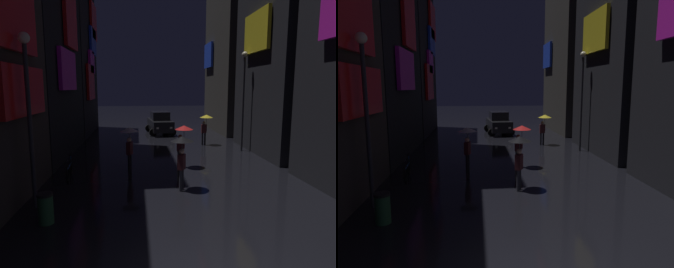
% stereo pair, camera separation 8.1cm
% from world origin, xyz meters
% --- Properties ---
extents(building_left_far, '(4.25, 8.08, 13.09)m').
position_xyz_m(building_left_far, '(-7.47, 22.05, 6.55)').
color(building_left_far, black).
rests_on(building_left_far, ground).
extents(building_right_far, '(4.25, 8.17, 20.66)m').
position_xyz_m(building_right_far, '(7.49, 22.01, 10.33)').
color(building_right_far, '#33302D').
rests_on(building_right_far, ground).
extents(pedestrian_foreground_left_red, '(0.90, 0.90, 2.12)m').
position_xyz_m(pedestrian_foreground_left_red, '(0.68, 9.66, 1.67)').
color(pedestrian_foreground_left_red, '#2D2D38').
rests_on(pedestrian_foreground_left_red, ground).
extents(pedestrian_foreground_right_black, '(0.90, 0.90, 2.12)m').
position_xyz_m(pedestrian_foreground_right_black, '(0.14, 6.34, 1.67)').
color(pedestrian_foreground_right_black, '#2D2D38').
rests_on(pedestrian_foreground_right_black, ground).
extents(pedestrian_far_right_yellow, '(0.90, 0.90, 2.12)m').
position_xyz_m(pedestrian_far_right_yellow, '(3.15, 15.32, 1.67)').
color(pedestrian_far_right_yellow, black).
rests_on(pedestrian_far_right_yellow, ground).
extents(pedestrian_midstreet_centre_clear, '(0.90, 0.90, 2.12)m').
position_xyz_m(pedestrian_midstreet_centre_clear, '(-1.94, 9.18, 1.67)').
color(pedestrian_midstreet_centre_clear, black).
rests_on(pedestrian_midstreet_centre_clear, ground).
extents(bicycle_parked_at_storefront, '(0.22, 1.82, 0.96)m').
position_xyz_m(bicycle_parked_at_storefront, '(-4.60, 8.39, 0.39)').
color(bicycle_parked_at_storefront, black).
rests_on(bicycle_parked_at_storefront, ground).
extents(car_distant, '(2.51, 4.27, 1.92)m').
position_xyz_m(car_distant, '(0.40, 20.79, 0.93)').
color(car_distant, black).
rests_on(car_distant, ground).
extents(streetlamp_right_far, '(0.36, 0.36, 6.14)m').
position_xyz_m(streetlamp_right_far, '(5.00, 13.17, 3.79)').
color(streetlamp_right_far, '#2D2D33').
rests_on(streetlamp_right_far, ground).
extents(streetlamp_left_near, '(0.36, 0.36, 5.68)m').
position_xyz_m(streetlamp_left_near, '(-5.00, 5.04, 3.54)').
color(streetlamp_left_near, '#2D2D33').
rests_on(streetlamp_left_near, ground).
extents(trash_bin, '(0.46, 0.46, 0.93)m').
position_xyz_m(trash_bin, '(-4.30, 3.80, 0.47)').
color(trash_bin, '#265933').
rests_on(trash_bin, ground).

